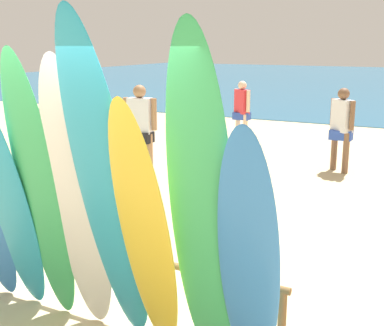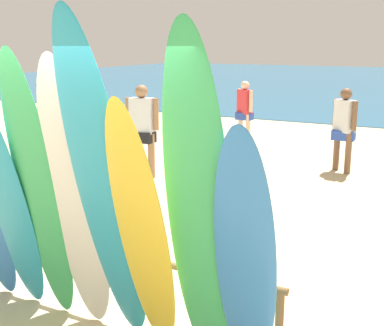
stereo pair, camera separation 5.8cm
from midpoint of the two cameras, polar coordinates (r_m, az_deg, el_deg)
name	(u,v)px [view 1 (the left image)]	position (r m, az deg, el deg)	size (l,w,h in m)	color
ground	(364,120)	(18.03, 18.37, 4.52)	(60.00, 60.00, 0.00)	#D3BC8C
surfboard_rack	(112,261)	(5.00, -9.19, -10.65)	(3.45, 0.07, 0.64)	brown
surfboard_teal_2	(6,200)	(4.98, -20.15, -3.89)	(0.57, 0.07, 2.31)	#289EC6
surfboard_green_3	(40,193)	(4.66, -16.77, -3.16)	(0.48, 0.07, 2.55)	#38B266
surfboard_white_4	(77,201)	(4.43, -12.98, -4.08)	(0.54, 0.06, 2.50)	white
surfboard_teal_5	(106,190)	(4.08, -9.86, -2.94)	(0.57, 0.08, 2.87)	#289EC6
surfboard_yellow_6	(145,234)	(4.00, -5.62, -7.84)	(0.46, 0.08, 2.23)	yellow
surfboard_green_7	(202,208)	(3.75, 0.62, -4.96)	(0.52, 0.06, 2.74)	#38B266
surfboard_blue_8	(249,259)	(3.76, 5.85, -10.52)	(0.46, 0.06, 2.06)	#337AD1
beachgoer_midbeach	(242,108)	(13.09, 5.41, 6.10)	(0.53, 0.38, 1.58)	beige
beachgoer_photographing	(140,125)	(9.73, -5.92, 4.23)	(0.66, 0.30, 1.76)	#9E704C
beachgoer_near_rack	(342,124)	(10.55, 16.07, 4.17)	(0.53, 0.42, 1.66)	brown
beach_chair_red	(23,180)	(8.47, -18.39, -1.81)	(0.51, 0.72, 0.80)	#B7B7BC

